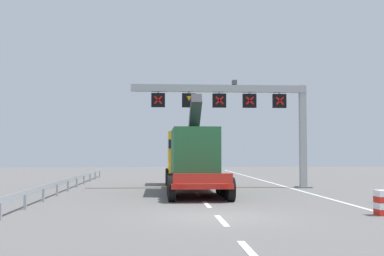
% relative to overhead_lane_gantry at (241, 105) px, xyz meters
% --- Properties ---
extents(ground, '(112.00, 112.00, 0.00)m').
position_rel_overhead_lane_gantry_xyz_m(ground, '(-3.16, -13.36, -5.27)').
color(ground, slate).
extents(lane_markings, '(0.20, 52.46, 0.01)m').
position_rel_overhead_lane_gantry_xyz_m(lane_markings, '(-3.13, 5.57, -5.26)').
color(lane_markings, silver).
rests_on(lane_markings, ground).
extents(edge_line_right, '(0.20, 63.00, 0.01)m').
position_rel_overhead_lane_gantry_xyz_m(edge_line_right, '(3.04, -1.36, -5.26)').
color(edge_line_right, silver).
rests_on(edge_line_right, ground).
extents(overhead_lane_gantry, '(11.36, 0.90, 6.81)m').
position_rel_overhead_lane_gantry_xyz_m(overhead_lane_gantry, '(0.00, 0.00, 0.00)').
color(overhead_lane_gantry, '#9EA0A5').
rests_on(overhead_lane_gantry, ground).
extents(heavy_haul_truck_red, '(3.02, 14.06, 5.30)m').
position_rel_overhead_lane_gantry_xyz_m(heavy_haul_truck_red, '(-3.26, -0.83, -3.28)').
color(heavy_haul_truck_red, red).
rests_on(heavy_haul_truck_red, ground).
extents(guardrail_left, '(0.13, 30.21, 0.76)m').
position_rel_overhead_lane_gantry_xyz_m(guardrail_left, '(-10.48, -0.26, -4.71)').
color(guardrail_left, '#999EA3').
rests_on(guardrail_left, ground).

